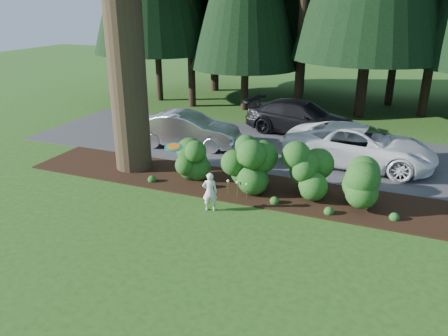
{
  "coord_description": "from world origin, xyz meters",
  "views": [
    {
      "loc": [
        3.88,
        -8.89,
        5.62
      ],
      "look_at": [
        -0.36,
        1.48,
        1.3
      ],
      "focal_mm": 35.0,
      "sensor_mm": 36.0,
      "label": 1
    }
  ],
  "objects_px": {
    "car_dark_suv": "(301,118)",
    "car_silver_wagon": "(187,130)",
    "car_white_suv": "(359,146)",
    "child": "(210,192)",
    "frisbee": "(174,147)"
  },
  "relations": [
    {
      "from": "car_dark_suv",
      "to": "frisbee",
      "type": "bearing_deg",
      "value": 177.63
    },
    {
      "from": "car_silver_wagon",
      "to": "car_white_suv",
      "type": "xyz_separation_m",
      "value": [
        6.68,
        0.36,
        0.04
      ]
    },
    {
      "from": "car_dark_suv",
      "to": "child",
      "type": "xyz_separation_m",
      "value": [
        -0.67,
        -8.45,
        -0.18
      ]
    },
    {
      "from": "car_white_suv",
      "to": "car_dark_suv",
      "type": "relative_size",
      "value": 1.05
    },
    {
      "from": "child",
      "to": "frisbee",
      "type": "xyz_separation_m",
      "value": [
        -1.07,
        -0.05,
        1.21
      ]
    },
    {
      "from": "car_dark_suv",
      "to": "frisbee",
      "type": "height_order",
      "value": "frisbee"
    },
    {
      "from": "car_white_suv",
      "to": "frisbee",
      "type": "relative_size",
      "value": 10.03
    },
    {
      "from": "car_dark_suv",
      "to": "car_white_suv",
      "type": "bearing_deg",
      "value": -128.92
    },
    {
      "from": "child",
      "to": "frisbee",
      "type": "bearing_deg",
      "value": -17.9
    },
    {
      "from": "car_dark_suv",
      "to": "car_silver_wagon",
      "type": "bearing_deg",
      "value": 141.37
    },
    {
      "from": "car_dark_suv",
      "to": "frisbee",
      "type": "xyz_separation_m",
      "value": [
        -1.74,
        -8.5,
        1.03
      ]
    },
    {
      "from": "car_silver_wagon",
      "to": "car_dark_suv",
      "type": "height_order",
      "value": "car_dark_suv"
    },
    {
      "from": "child",
      "to": "car_dark_suv",
      "type": "bearing_deg",
      "value": -115.37
    },
    {
      "from": "car_dark_suv",
      "to": "child",
      "type": "distance_m",
      "value": 8.47
    },
    {
      "from": "child",
      "to": "frisbee",
      "type": "height_order",
      "value": "frisbee"
    }
  ]
}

